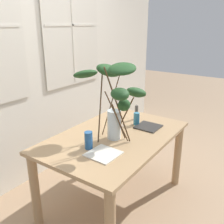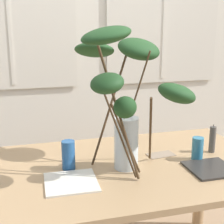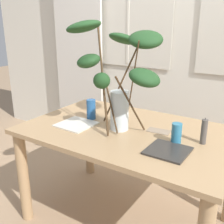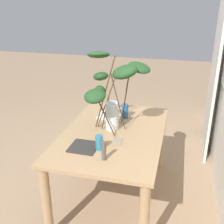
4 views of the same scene
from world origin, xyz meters
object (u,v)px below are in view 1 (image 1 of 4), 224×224
at_px(drinking_glass_blue_right, 137,119).
at_px(plate_square_left, 103,154).
at_px(dining_table, 115,148).
at_px(vase_with_branches, 114,92).
at_px(drinking_glass_blue_left, 89,140).
at_px(pillar_candle, 136,112).
at_px(plate_square_right, 148,127).

distance_m(drinking_glass_blue_right, plate_square_left, 0.71).
bearing_deg(dining_table, vase_with_branches, -153.25).
relative_size(drinking_glass_blue_left, plate_square_left, 0.62).
bearing_deg(plate_square_left, pillar_candle, 11.64).
height_order(dining_table, vase_with_branches, vase_with_branches).
xyz_separation_m(dining_table, plate_square_right, (0.35, -0.17, 0.13)).
distance_m(dining_table, vase_with_branches, 0.56).
height_order(plate_square_left, plate_square_right, plate_square_right).
bearing_deg(pillar_candle, plate_square_left, -168.36).
bearing_deg(drinking_glass_blue_right, drinking_glass_blue_left, 174.41).
xyz_separation_m(vase_with_branches, plate_square_left, (-0.30, -0.10, -0.43)).
distance_m(vase_with_branches, drinking_glass_blue_right, 0.54).
xyz_separation_m(drinking_glass_blue_right, plate_square_left, (-0.70, -0.09, -0.06)).
bearing_deg(drinking_glass_blue_right, dining_table, 174.47).
distance_m(plate_square_left, pillar_candle, 0.86).
bearing_deg(drinking_glass_blue_left, dining_table, -5.65).
bearing_deg(pillar_candle, plate_square_right, -122.28).
xyz_separation_m(vase_with_branches, plate_square_right, (0.40, -0.14, -0.43)).
bearing_deg(plate_square_right, drinking_glass_blue_left, 163.69).
xyz_separation_m(drinking_glass_blue_left, plate_square_left, (-0.01, -0.16, -0.07)).
distance_m(dining_table, drinking_glass_blue_right, 0.40).
relative_size(vase_with_branches, pillar_candle, 4.44).
relative_size(vase_with_branches, drinking_glass_blue_right, 5.80).
bearing_deg(plate_square_right, drinking_glass_blue_right, 91.34).
relative_size(dining_table, vase_with_branches, 1.93).
height_order(vase_with_branches, drinking_glass_blue_left, vase_with_branches).
bearing_deg(dining_table, drinking_glass_blue_left, 174.35).
height_order(dining_table, drinking_glass_blue_right, drinking_glass_blue_right).
distance_m(plate_square_left, plate_square_right, 0.70).
distance_m(drinking_glass_blue_left, drinking_glass_blue_right, 0.69).
height_order(plate_square_left, pillar_candle, pillar_candle).
bearing_deg(drinking_glass_blue_left, vase_with_branches, -11.07).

